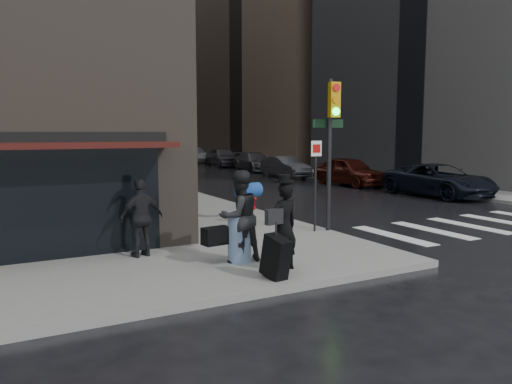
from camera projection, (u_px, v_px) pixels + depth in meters
ground at (310, 258)px, 11.67m from camera, size 140.00×140.00×0.00m
sidewalk_left at (95, 173)px, 35.31m from camera, size 4.00×50.00×0.15m
sidewalk_right at (262, 167)px, 41.63m from camera, size 3.00×50.00×0.15m
crosswalk at (486, 223)px, 16.06m from camera, size 8.50×3.00×0.01m
bldg_right_far at (235, 67)px, 73.15m from camera, size 22.00×20.00×25.00m
bldg_distant at (70, 51)px, 80.90m from camera, size 40.00×12.00×32.00m
man_overcoat at (282, 231)px, 9.89m from camera, size 1.02×1.11×1.97m
man_jeans at (239, 216)px, 10.62m from camera, size 1.44×0.87×1.98m
man_greycoat at (142, 218)px, 11.10m from camera, size 1.10×0.63×1.76m
traffic_light at (330, 134)px, 13.78m from camera, size 1.05×0.53×4.23m
fire_hydrant at (252, 201)px, 18.05m from camera, size 0.39×0.29×0.66m
parked_car_0 at (439, 180)px, 22.79m from camera, size 2.48×5.36×1.49m
parked_car_1 at (349, 171)px, 27.59m from camera, size 2.08×4.74×1.59m
parked_car_2 at (285, 167)px, 32.39m from camera, size 1.53×4.19×1.37m
parked_car_3 at (255, 162)px, 37.84m from camera, size 2.37×5.00×1.41m
parked_car_4 at (222, 157)px, 42.86m from camera, size 2.37×4.96×1.64m
parked_car_5 at (193, 155)px, 47.72m from camera, size 1.94×4.59×1.47m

